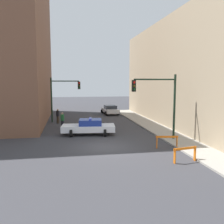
{
  "coord_description": "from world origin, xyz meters",
  "views": [
    {
      "loc": [
        -2.61,
        -17.61,
        4.77
      ],
      "look_at": [
        1.5,
        5.18,
        1.92
      ],
      "focal_mm": 40.0,
      "sensor_mm": 36.0,
      "label": 1
    }
  ],
  "objects_px": {
    "police_car": "(89,127)",
    "pedestrian_corner": "(58,116)",
    "traffic_light_near": "(161,97)",
    "barrier_mid": "(167,140)",
    "pedestrian_crossing": "(62,120)",
    "barrier_front": "(185,152)",
    "parked_car_near": "(110,110)",
    "traffic_light_far": "(61,93)"
  },
  "relations": [
    {
      "from": "police_car",
      "to": "pedestrian_corner",
      "type": "distance_m",
      "value": 7.37
    },
    {
      "from": "traffic_light_near",
      "to": "barrier_mid",
      "type": "relative_size",
      "value": 3.28
    },
    {
      "from": "police_car",
      "to": "pedestrian_crossing",
      "type": "height_order",
      "value": "pedestrian_crossing"
    },
    {
      "from": "barrier_front",
      "to": "barrier_mid",
      "type": "relative_size",
      "value": 1.0
    },
    {
      "from": "traffic_light_near",
      "to": "police_car",
      "type": "bearing_deg",
      "value": 149.41
    },
    {
      "from": "barrier_front",
      "to": "traffic_light_near",
      "type": "bearing_deg",
      "value": 84.32
    },
    {
      "from": "pedestrian_crossing",
      "to": "barrier_mid",
      "type": "bearing_deg",
      "value": 88.67
    },
    {
      "from": "police_car",
      "to": "pedestrian_crossing",
      "type": "xyz_separation_m",
      "value": [
        -2.38,
        3.35,
        0.14
      ]
    },
    {
      "from": "pedestrian_corner",
      "to": "barrier_front",
      "type": "distance_m",
      "value": 17.35
    },
    {
      "from": "parked_car_near",
      "to": "barrier_mid",
      "type": "relative_size",
      "value": 2.77
    },
    {
      "from": "police_car",
      "to": "barrier_mid",
      "type": "bearing_deg",
      "value": -131.13
    },
    {
      "from": "traffic_light_far",
      "to": "barrier_mid",
      "type": "relative_size",
      "value": 3.28
    },
    {
      "from": "police_car",
      "to": "barrier_front",
      "type": "distance_m",
      "value": 10.0
    },
    {
      "from": "traffic_light_near",
      "to": "barrier_front",
      "type": "bearing_deg",
      "value": -95.68
    },
    {
      "from": "pedestrian_corner",
      "to": "barrier_front",
      "type": "bearing_deg",
      "value": 82.5
    },
    {
      "from": "barrier_front",
      "to": "pedestrian_corner",
      "type": "bearing_deg",
      "value": 117.05
    },
    {
      "from": "traffic_light_near",
      "to": "police_car",
      "type": "relative_size",
      "value": 1.07
    },
    {
      "from": "traffic_light_far",
      "to": "traffic_light_near",
      "type": "bearing_deg",
      "value": -53.64
    },
    {
      "from": "traffic_light_far",
      "to": "pedestrian_crossing",
      "type": "xyz_separation_m",
      "value": [
        0.18,
        -4.32,
        -2.54
      ]
    },
    {
      "from": "police_car",
      "to": "barrier_front",
      "type": "relative_size",
      "value": 3.08
    },
    {
      "from": "traffic_light_near",
      "to": "parked_car_near",
      "type": "height_order",
      "value": "traffic_light_near"
    },
    {
      "from": "parked_car_near",
      "to": "barrier_mid",
      "type": "height_order",
      "value": "parked_car_near"
    },
    {
      "from": "traffic_light_far",
      "to": "pedestrian_crossing",
      "type": "bearing_deg",
      "value": -87.67
    },
    {
      "from": "pedestrian_corner",
      "to": "police_car",
      "type": "bearing_deg",
      "value": 79.04
    },
    {
      "from": "traffic_light_far",
      "to": "barrier_mid",
      "type": "xyz_separation_m",
      "value": [
        7.66,
        -13.22,
        -2.78
      ]
    },
    {
      "from": "barrier_mid",
      "to": "police_car",
      "type": "bearing_deg",
      "value": 132.61
    },
    {
      "from": "parked_car_near",
      "to": "barrier_front",
      "type": "bearing_deg",
      "value": -91.36
    },
    {
      "from": "police_car",
      "to": "parked_car_near",
      "type": "relative_size",
      "value": 1.11
    },
    {
      "from": "traffic_light_near",
      "to": "pedestrian_crossing",
      "type": "relative_size",
      "value": 3.13
    },
    {
      "from": "police_car",
      "to": "pedestrian_corner",
      "type": "xyz_separation_m",
      "value": [
        -2.95,
        6.75,
        0.14
      ]
    },
    {
      "from": "pedestrian_crossing",
      "to": "barrier_front",
      "type": "distance_m",
      "value": 14.09
    },
    {
      "from": "parked_car_near",
      "to": "traffic_light_far",
      "type": "bearing_deg",
      "value": -142.39
    },
    {
      "from": "pedestrian_corner",
      "to": "pedestrian_crossing",
      "type": "bearing_deg",
      "value": 65.02
    },
    {
      "from": "pedestrian_corner",
      "to": "barrier_front",
      "type": "xyz_separation_m",
      "value": [
        7.89,
        -15.45,
        -0.24
      ]
    },
    {
      "from": "police_car",
      "to": "barrier_front",
      "type": "xyz_separation_m",
      "value": [
        4.94,
        -8.69,
        -0.11
      ]
    },
    {
      "from": "police_car",
      "to": "pedestrian_crossing",
      "type": "bearing_deg",
      "value": 41.61
    },
    {
      "from": "pedestrian_crossing",
      "to": "barrier_mid",
      "type": "xyz_separation_m",
      "value": [
        7.49,
        -8.91,
        -0.24
      ]
    },
    {
      "from": "traffic_light_far",
      "to": "police_car",
      "type": "height_order",
      "value": "traffic_light_far"
    },
    {
      "from": "traffic_light_near",
      "to": "parked_car_near",
      "type": "bearing_deg",
      "value": 94.1
    },
    {
      "from": "parked_car_near",
      "to": "pedestrian_crossing",
      "type": "xyz_separation_m",
      "value": [
        -6.65,
        -10.19,
        0.19
      ]
    },
    {
      "from": "traffic_light_far",
      "to": "pedestrian_corner",
      "type": "height_order",
      "value": "traffic_light_far"
    },
    {
      "from": "barrier_front",
      "to": "barrier_mid",
      "type": "xyz_separation_m",
      "value": [
        0.17,
        3.14,
        0.0
      ]
    }
  ]
}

